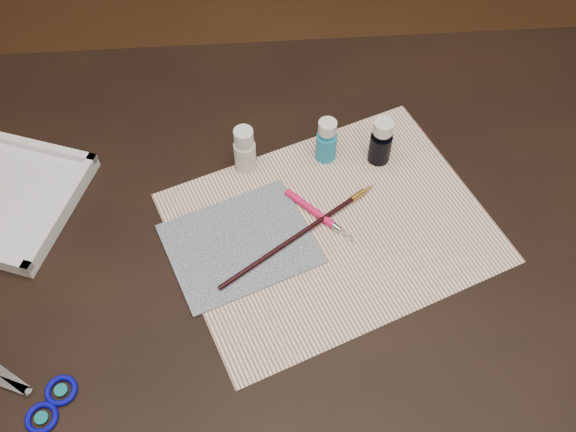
{
  "coord_description": "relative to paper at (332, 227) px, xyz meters",
  "views": [
    {
      "loc": [
        -0.04,
        -0.54,
        1.58
      ],
      "look_at": [
        0.0,
        0.0,
        0.8
      ],
      "focal_mm": 40.0,
      "sensor_mm": 36.0,
      "label": 1
    }
  ],
  "objects": [
    {
      "name": "ground",
      "position": [
        -0.07,
        -0.01,
        -0.76
      ],
      "size": [
        3.5,
        3.5,
        0.02
      ],
      "primitive_type": "cube",
      "color": "#422614",
      "rests_on": "ground"
    },
    {
      "name": "table",
      "position": [
        -0.07,
        -0.01,
        -0.38
      ],
      "size": [
        1.3,
        0.9,
        0.75
      ],
      "primitive_type": "cube",
      "color": "black",
      "rests_on": "ground"
    },
    {
      "name": "paper",
      "position": [
        0.0,
        0.0,
        0.0
      ],
      "size": [
        0.57,
        0.5,
        0.0
      ],
      "primitive_type": "cube",
      "rotation": [
        0.0,
        0.0,
        0.36
      ],
      "color": "white",
      "rests_on": "table"
    },
    {
      "name": "canvas",
      "position": [
        -0.14,
        -0.02,
        0.0
      ],
      "size": [
        0.26,
        0.24,
        0.0
      ],
      "primitive_type": "cube",
      "rotation": [
        0.0,
        0.0,
        0.36
      ],
      "color": "#121E33",
      "rests_on": "paper"
    },
    {
      "name": "paint_bottle_white",
      "position": [
        -0.13,
        0.13,
        0.04
      ],
      "size": [
        0.04,
        0.04,
        0.09
      ],
      "primitive_type": "cylinder",
      "rotation": [
        0.0,
        0.0,
        -0.15
      ],
      "color": "silver",
      "rests_on": "table"
    },
    {
      "name": "paint_bottle_cyan",
      "position": [
        0.01,
        0.14,
        0.04
      ],
      "size": [
        0.04,
        0.04,
        0.08
      ],
      "primitive_type": "cylinder",
      "rotation": [
        0.0,
        0.0,
        0.16
      ],
      "color": "#1D90B8",
      "rests_on": "table"
    },
    {
      "name": "paint_bottle_navy",
      "position": [
        0.09,
        0.13,
        0.04
      ],
      "size": [
        0.04,
        0.04,
        0.09
      ],
      "primitive_type": "cylinder",
      "rotation": [
        0.0,
        0.0,
        0.12
      ],
      "color": "black",
      "rests_on": "table"
    },
    {
      "name": "paintbrush",
      "position": [
        -0.05,
        -0.01,
        0.01
      ],
      "size": [
        0.26,
        0.18,
        0.01
      ],
      "primitive_type": null,
      "rotation": [
        0.0,
        0.0,
        0.6
      ],
      "color": "black",
      "rests_on": "canvas"
    },
    {
      "name": "craft_knife",
      "position": [
        -0.02,
        0.02,
        0.01
      ],
      "size": [
        0.11,
        0.11,
        0.01
      ],
      "primitive_type": null,
      "rotation": [
        0.0,
        0.0,
        -0.81
      ],
      "color": "#EC1655",
      "rests_on": "paper"
    },
    {
      "name": "scissors",
      "position": [
        -0.44,
        -0.23,
        0.0
      ],
      "size": [
        0.19,
        0.14,
        0.01
      ],
      "primitive_type": null,
      "rotation": [
        0.0,
        0.0,
        2.74
      ],
      "color": "silver",
      "rests_on": "table"
    },
    {
      "name": "palette_tray",
      "position": [
        -0.52,
        0.09,
        0.01
      ],
      "size": [
        0.29,
        0.29,
        0.03
      ],
      "primitive_type": "cube",
      "rotation": [
        0.0,
        0.0,
        -0.36
      ],
      "color": "white",
      "rests_on": "table"
    }
  ]
}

